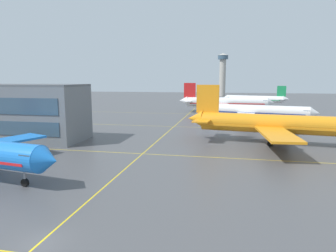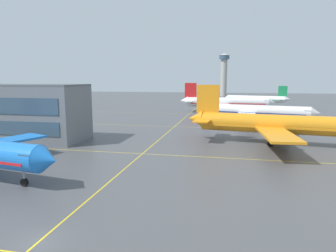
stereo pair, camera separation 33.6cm
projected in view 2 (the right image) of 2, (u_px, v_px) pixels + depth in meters
The scene contains 7 objects.
ground_plane at pixel (40, 241), 26.56m from camera, with size 600.00×600.00×0.00m, color #4C4C4F.
airliner_second_row at pixel (279, 124), 65.30m from camera, with size 41.57×35.58×12.92m.
airliner_third_row at pixel (253, 111), 95.68m from camera, with size 38.17×32.42×11.93m.
airliner_far_left_stand at pixel (226, 102), 129.39m from camera, with size 40.37×34.83×12.56m.
airliner_far_right_stand at pixel (256, 99), 159.54m from camera, with size 34.18×29.12×10.77m.
taxiway_markings at pixel (162, 137), 74.03m from camera, with size 154.60×149.78×0.01m.
control_tower at pixel (224, 71), 247.00m from camera, with size 8.82×8.82×35.22m.
Camera 2 is at (16.16, -21.84, 14.22)m, focal length 32.01 mm.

